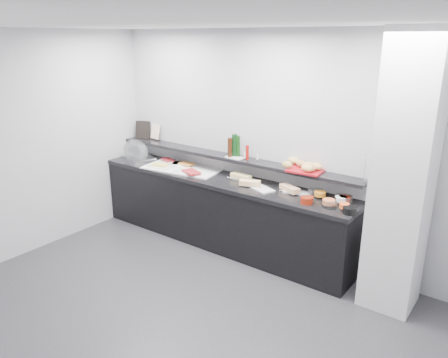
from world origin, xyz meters
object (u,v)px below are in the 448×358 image
Objects in this scene: cloche_base at (139,158)px; sandwich_plate_mid at (259,188)px; framed_print at (143,130)px; bread_tray at (305,171)px; condiment_tray at (235,157)px; carafe at (369,169)px.

cloche_base is 1.25× the size of sandwich_plate_mid.
framed_print is at bearing 139.56° from cloche_base.
cloche_base is 0.44m from framed_print.
bread_tray is at bearing 42.26° from sandwich_plate_mid.
cloche_base is 1.64m from condiment_tray.
framed_print is 0.67× the size of bread_tray.
framed_print is 1.75m from condiment_tray.
condiment_tray is at bearing 174.86° from bread_tray.
sandwich_plate_mid is 0.57m from bread_tray.
carafe reaches higher than cloche_base.
sandwich_plate_mid is 1.50× the size of framed_print.
cloche_base is 2.60m from bread_tray.
sandwich_plate_mid is at bearing -15.37° from condiment_tray.
condiment_tray is at bearing 24.79° from cloche_base.
carafe reaches higher than framed_print.
carafe reaches higher than bread_tray.
bread_tray is (2.71, -0.09, -0.12)m from framed_print.
bread_tray is (2.58, 0.14, 0.24)m from cloche_base.
sandwich_plate_mid is 1.70× the size of condiment_tray.
cloche_base is at bearing 178.15° from bread_tray.
cloche_base is 1.26× the size of bread_tray.
carafe is (1.67, 0.04, 0.14)m from condiment_tray.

